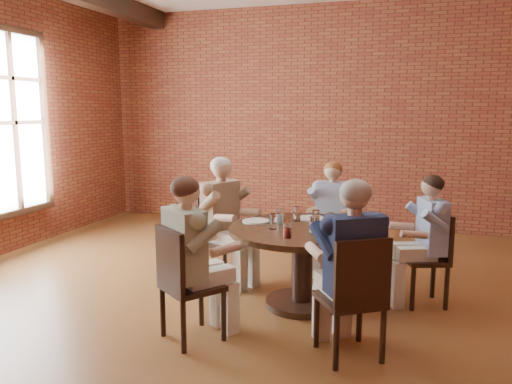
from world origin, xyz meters
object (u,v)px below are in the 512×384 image
(chair_e, at_px, (355,294))
(chair_c, at_px, (219,234))
(chair_b, at_px, (332,228))
(dining_table, at_px, (302,251))
(diner_b, at_px, (331,218))
(smartphone, at_px, (324,243))
(diner_d, at_px, (192,259))
(diner_a, at_px, (426,241))
(chair_d, at_px, (183,280))
(diner_e, at_px, (350,269))
(diner_c, at_px, (225,221))
(chair_a, at_px, (432,254))

(chair_e, bearing_deg, chair_c, -73.29)
(chair_b, distance_m, chair_c, 1.31)
(dining_table, height_order, diner_b, diner_b)
(chair_c, distance_m, smartphone, 1.60)
(chair_c, distance_m, diner_d, 1.41)
(diner_a, height_order, smartphone, diner_a)
(chair_b, bearing_deg, smartphone, -79.12)
(diner_b, relative_size, smartphone, 9.90)
(diner_a, distance_m, chair_b, 1.26)
(chair_c, bearing_deg, chair_d, -145.37)
(chair_c, height_order, smartphone, chair_c)
(chair_d, relative_size, diner_e, 0.70)
(chair_d, height_order, diner_e, diner_e)
(diner_b, bearing_deg, diner_c, -140.90)
(diner_a, relative_size, chair_b, 1.38)
(diner_a, bearing_deg, diner_e, -44.15)
(chair_b, relative_size, smartphone, 7.07)
(chair_b, height_order, smartphone, chair_b)
(chair_e, relative_size, diner_e, 0.70)
(dining_table, xyz_separation_m, diner_c, (-0.92, 0.41, 0.13))
(diner_d, bearing_deg, diner_c, -43.22)
(dining_table, relative_size, chair_e, 1.44)
(smartphone, bearing_deg, diner_c, 162.62)
(chair_b, bearing_deg, diner_c, -138.36)
(dining_table, height_order, diner_a, diner_a)
(diner_b, xyz_separation_m, chair_c, (-1.09, -0.66, -0.11))
(chair_c, relative_size, smartphone, 7.44)
(dining_table, height_order, chair_d, chair_d)
(chair_c, xyz_separation_m, diner_c, (0.08, -0.03, 0.16))
(chair_a, height_order, chair_b, chair_b)
(diner_a, height_order, chair_d, diner_a)
(chair_a, distance_m, diner_e, 1.39)
(chair_b, height_order, chair_c, chair_c)
(diner_a, bearing_deg, chair_b, -148.73)
(diner_b, bearing_deg, chair_a, -28.64)
(chair_a, xyz_separation_m, chair_e, (-0.57, -1.31, 0.03))
(chair_c, bearing_deg, diner_b, -34.58)
(chair_a, xyz_separation_m, smartphone, (-0.86, -0.91, 0.27))
(chair_e, bearing_deg, diner_e, -90.00)
(chair_b, height_order, diner_b, diner_b)
(diner_b, bearing_deg, dining_table, -90.00)
(chair_d, bearing_deg, diner_a, -106.05)
(chair_c, bearing_deg, diner_c, -90.00)
(diner_a, xyz_separation_m, diner_e, (-0.55, -1.21, 0.05))
(diner_b, bearing_deg, smartphone, -78.63)
(dining_table, distance_m, chair_d, 1.23)
(chair_a, distance_m, chair_c, 2.14)
(chair_a, xyz_separation_m, chair_c, (-2.14, 0.04, 0.03))
(diner_e, relative_size, smartphone, 10.56)
(dining_table, relative_size, diner_d, 1.02)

